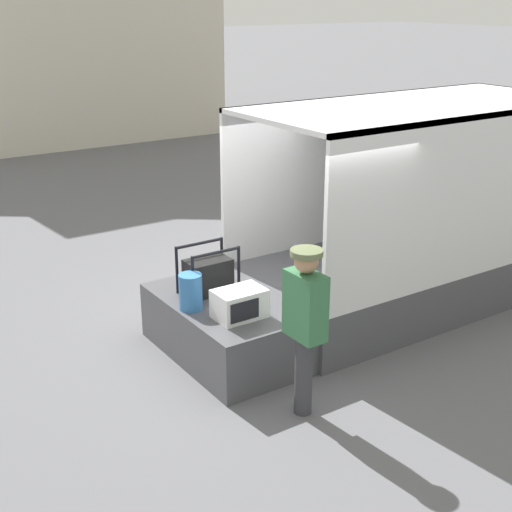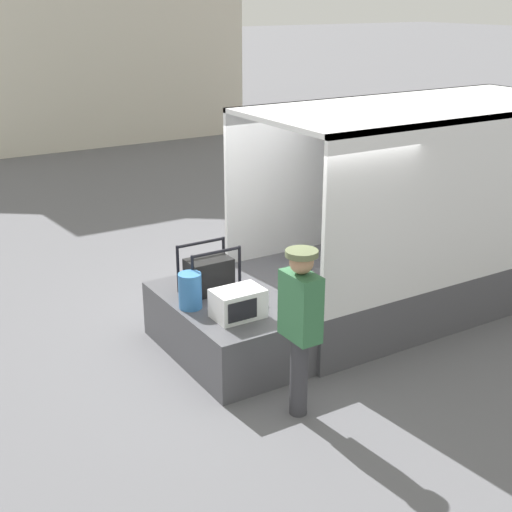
% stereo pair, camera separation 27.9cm
% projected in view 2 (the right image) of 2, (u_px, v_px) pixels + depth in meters
% --- Properties ---
extents(ground_plane, '(160.00, 160.00, 0.00)m').
position_uv_depth(ground_plane, '(269.00, 341.00, 8.78)').
color(ground_plane, slate).
extents(box_truck, '(6.64, 2.13, 2.71)m').
position_uv_depth(box_truck, '(501.00, 218.00, 10.44)').
color(box_truck, navy).
rests_on(box_truck, ground).
extents(tailgate_deck, '(1.21, 2.02, 0.69)m').
position_uv_depth(tailgate_deck, '(225.00, 327.00, 8.37)').
color(tailgate_deck, '#4C4C51').
rests_on(tailgate_deck, ground).
extents(microwave, '(0.55, 0.39, 0.32)m').
position_uv_depth(microwave, '(238.00, 303.00, 7.76)').
color(microwave, white).
rests_on(microwave, tailgate_deck).
extents(portable_generator, '(0.65, 0.42, 0.58)m').
position_uv_depth(portable_generator, '(210.00, 274.00, 8.41)').
color(portable_generator, black).
rests_on(portable_generator, tailgate_deck).
extents(orange_bucket, '(0.26, 0.26, 0.41)m').
position_uv_depth(orange_bucket, '(190.00, 291.00, 7.98)').
color(orange_bucket, '#3370B2').
rests_on(orange_bucket, tailgate_deck).
extents(worker_person, '(0.32, 0.44, 1.77)m').
position_uv_depth(worker_person, '(300.00, 316.00, 6.89)').
color(worker_person, '#38383D').
rests_on(worker_person, ground).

